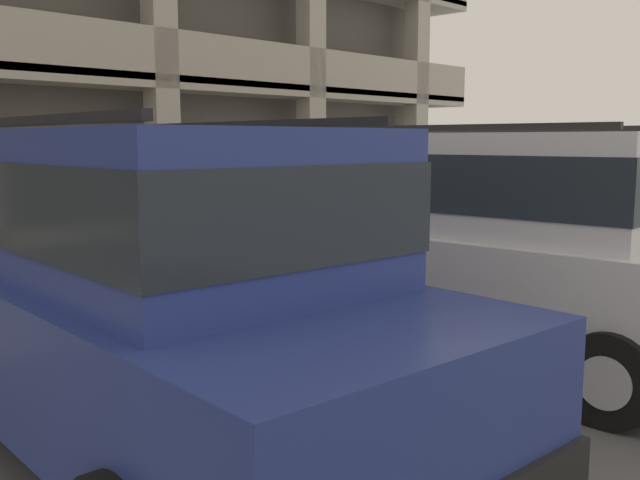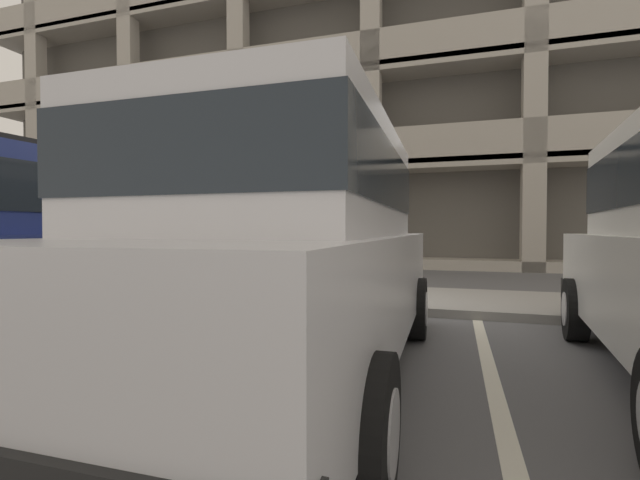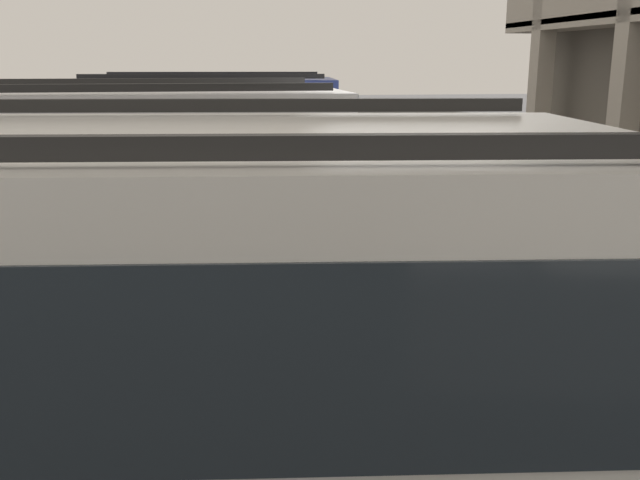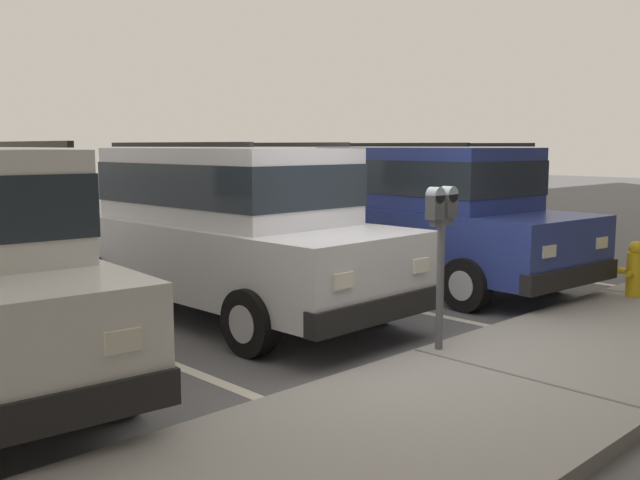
# 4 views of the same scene
# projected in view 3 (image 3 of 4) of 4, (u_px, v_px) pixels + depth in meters

# --- Properties ---
(ground_plane) EXTENTS (80.00, 80.00, 0.10)m
(ground_plane) POSITION_uv_depth(u_px,v_px,m) (456.00, 329.00, 6.09)
(ground_plane) COLOR #565659
(sidewalk) EXTENTS (40.00, 2.20, 0.12)m
(sidewalk) POSITION_uv_depth(u_px,v_px,m) (600.00, 309.00, 6.24)
(sidewalk) COLOR gray
(sidewalk) RESTS_ON ground_plane
(parking_stall_lines) EXTENTS (13.31, 4.80, 0.01)m
(parking_stall_lines) POSITION_uv_depth(u_px,v_px,m) (322.00, 431.00, 4.30)
(parking_stall_lines) COLOR silver
(parking_stall_lines) RESTS_ON ground_plane
(silver_suv) EXTENTS (2.08, 4.81, 2.03)m
(silver_suv) POSITION_uv_depth(u_px,v_px,m) (149.00, 209.00, 5.38)
(silver_suv) COLOR silver
(silver_suv) RESTS_ON ground_plane
(red_sedan) EXTENTS (2.28, 4.92, 2.03)m
(red_sedan) POSITION_uv_depth(u_px,v_px,m) (213.00, 154.00, 8.49)
(red_sedan) COLOR navy
(red_sedan) RESTS_ON ground_plane
(dark_hatchback) EXTENTS (2.35, 4.94, 2.03)m
(dark_hatchback) POSITION_uv_depth(u_px,v_px,m) (178.00, 406.00, 2.32)
(dark_hatchback) COLOR silver
(dark_hatchback) RESTS_ON ground_plane
(parking_meter_near) EXTENTS (0.35, 0.12, 1.51)m
(parking_meter_near) POSITION_uv_depth(u_px,v_px,m) (497.00, 174.00, 6.00)
(parking_meter_near) COLOR #595B60
(parking_meter_near) RESTS_ON sidewalk
(parking_meter_far) EXTENTS (0.35, 0.12, 1.50)m
(parking_meter_far) POSITION_uv_depth(u_px,v_px,m) (354.00, 116.00, 12.33)
(parking_meter_far) COLOR #47474C
(parking_meter_far) RESTS_ON sidewalk
(fire_hydrant) EXTENTS (0.30, 0.30, 0.70)m
(fire_hydrant) POSITION_uv_depth(u_px,v_px,m) (413.00, 189.00, 9.75)
(fire_hydrant) COLOR gold
(fire_hydrant) RESTS_ON sidewalk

